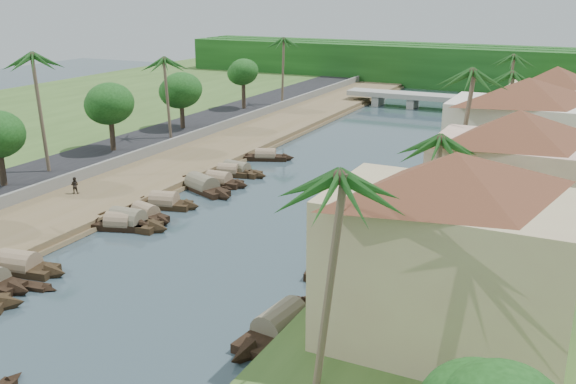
% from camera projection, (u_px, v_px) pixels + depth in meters
% --- Properties ---
extents(ground, '(220.00, 220.00, 0.00)m').
position_uv_depth(ground, '(168.00, 279.00, 43.55)').
color(ground, '#31424A').
rests_on(ground, ground).
extents(left_bank, '(10.00, 180.00, 0.80)m').
position_uv_depth(left_bank, '(157.00, 173.00, 67.26)').
color(left_bank, brown).
rests_on(left_bank, ground).
extents(right_bank, '(16.00, 180.00, 1.20)m').
position_uv_depth(right_bank, '(503.00, 221.00, 52.57)').
color(right_bank, '#355321').
rests_on(right_bank, ground).
extents(road, '(8.00, 180.00, 1.40)m').
position_uv_depth(road, '(94.00, 161.00, 70.72)').
color(road, black).
rests_on(road, ground).
extents(retaining_wall, '(0.40, 180.00, 1.10)m').
position_uv_depth(retaining_wall, '(125.00, 160.00, 68.73)').
color(retaining_wall, slate).
rests_on(retaining_wall, left_bank).
extents(treeline, '(120.00, 14.00, 8.00)m').
position_uv_depth(treeline, '(466.00, 67.00, 128.03)').
color(treeline, '#123A0F').
rests_on(treeline, ground).
extents(bridge, '(28.00, 4.00, 2.40)m').
position_uv_depth(bridge, '(431.00, 99.00, 104.73)').
color(bridge, gray).
rests_on(bridge, ground).
extents(building_near, '(14.85, 14.85, 10.20)m').
position_uv_depth(building_near, '(449.00, 249.00, 31.97)').
color(building_near, tan).
rests_on(building_near, right_bank).
extents(building_mid, '(14.11, 14.11, 9.70)m').
position_uv_depth(building_mid, '(513.00, 177.00, 45.34)').
color(building_mid, beige).
rests_on(building_mid, right_bank).
extents(building_far, '(15.59, 15.59, 10.20)m').
position_uv_depth(building_far, '(523.00, 134.00, 57.68)').
color(building_far, beige).
rests_on(building_far, right_bank).
extents(building_distant, '(12.62, 12.62, 9.20)m').
position_uv_depth(building_distant, '(553.00, 105.00, 74.55)').
color(building_distant, tan).
rests_on(building_distant, right_bank).
extents(sampan_4, '(7.98, 2.93, 2.22)m').
position_uv_depth(sampan_4, '(19.00, 266.00, 44.55)').
color(sampan_4, black).
rests_on(sampan_4, ground).
extents(sampan_5, '(6.31, 3.31, 2.00)m').
position_uv_depth(sampan_5, '(119.00, 224.00, 52.51)').
color(sampan_5, black).
rests_on(sampan_5, ground).
extents(sampan_6, '(8.15, 2.41, 2.38)m').
position_uv_depth(sampan_6, '(127.00, 222.00, 52.92)').
color(sampan_6, black).
rests_on(sampan_6, ground).
extents(sampan_7, '(6.72, 3.04, 1.82)m').
position_uv_depth(sampan_7, '(146.00, 214.00, 55.01)').
color(sampan_7, black).
rests_on(sampan_7, ground).
extents(sampan_8, '(7.08, 3.18, 2.15)m').
position_uv_depth(sampan_8, '(164.00, 203.00, 57.69)').
color(sampan_8, black).
rests_on(sampan_8, ground).
extents(sampan_9, '(9.45, 5.39, 2.37)m').
position_uv_depth(sampan_9, '(202.00, 186.00, 62.58)').
color(sampan_9, black).
rests_on(sampan_9, ground).
extents(sampan_10, '(6.44, 2.70, 1.80)m').
position_uv_depth(sampan_10, '(228.00, 172.00, 67.52)').
color(sampan_10, black).
rests_on(sampan_10, ground).
extents(sampan_11, '(6.94, 1.83, 2.02)m').
position_uv_depth(sampan_11, '(219.00, 181.00, 64.33)').
color(sampan_11, black).
rests_on(sampan_11, ground).
extents(sampan_12, '(8.13, 2.48, 1.95)m').
position_uv_depth(sampan_12, '(237.00, 170.00, 68.21)').
color(sampan_12, black).
rests_on(sampan_12, ground).
extents(sampan_13, '(6.88, 3.90, 1.92)m').
position_uv_depth(sampan_13, '(266.00, 157.00, 73.73)').
color(sampan_13, black).
rests_on(sampan_13, ground).
extents(sampan_14, '(2.85, 9.64, 2.29)m').
position_uv_depth(sampan_14, '(280.00, 324.00, 36.77)').
color(sampan_14, black).
rests_on(sampan_14, ground).
extents(sampan_15, '(2.58, 8.41, 2.22)m').
position_uv_depth(sampan_15, '(329.00, 261.00, 45.38)').
color(sampan_15, black).
rests_on(sampan_15, ground).
extents(sampan_16, '(3.87, 8.83, 2.14)m').
position_uv_depth(sampan_16, '(408.00, 195.00, 59.85)').
color(sampan_16, black).
rests_on(sampan_16, ground).
extents(canoe_1, '(5.63, 1.78, 0.90)m').
position_uv_depth(canoe_1, '(22.00, 285.00, 42.40)').
color(canoe_1, black).
rests_on(canoe_1, ground).
extents(canoe_2, '(5.01, 1.64, 0.72)m').
position_uv_depth(canoe_2, '(215.00, 185.00, 64.06)').
color(canoe_2, black).
rests_on(canoe_2, ground).
extents(palm_0, '(3.20, 3.20, 11.90)m').
position_uv_depth(palm_0, '(324.00, 179.00, 26.40)').
color(palm_0, brown).
rests_on(palm_0, ground).
extents(palm_1, '(3.20, 3.20, 10.08)m').
position_uv_depth(palm_1, '(440.00, 141.00, 40.75)').
color(palm_1, brown).
rests_on(palm_1, ground).
extents(palm_2, '(3.20, 3.20, 13.05)m').
position_uv_depth(palm_2, '(464.00, 75.00, 50.20)').
color(palm_2, brown).
rests_on(palm_2, ground).
extents(palm_3, '(3.20, 3.20, 11.05)m').
position_uv_depth(palm_3, '(506.00, 75.00, 64.74)').
color(palm_3, brown).
rests_on(palm_3, ground).
extents(palm_5, '(3.20, 3.20, 12.99)m').
position_uv_depth(palm_5, '(35.00, 58.00, 60.90)').
color(palm_5, brown).
rests_on(palm_5, ground).
extents(palm_6, '(3.20, 3.20, 11.04)m').
position_uv_depth(palm_6, '(166.00, 61.00, 75.87)').
color(palm_6, brown).
rests_on(palm_6, ground).
extents(palm_7, '(3.20, 3.20, 11.12)m').
position_uv_depth(palm_7, '(511.00, 58.00, 80.81)').
color(palm_7, brown).
rests_on(palm_7, ground).
extents(palm_8, '(3.20, 3.20, 11.60)m').
position_uv_depth(palm_8, '(282.00, 41.00, 98.97)').
color(palm_8, brown).
rests_on(palm_8, ground).
extents(tree_3, '(5.29, 5.29, 7.44)m').
position_uv_depth(tree_3, '(110.00, 105.00, 71.05)').
color(tree_3, '#423225').
rests_on(tree_3, ground).
extents(tree_4, '(5.28, 5.28, 7.07)m').
position_uv_depth(tree_4, '(181.00, 91.00, 82.79)').
color(tree_4, '#423225').
rests_on(tree_4, ground).
extents(tree_5, '(4.37, 4.37, 7.30)m').
position_uv_depth(tree_5, '(243.00, 73.00, 96.45)').
color(tree_5, '#423225').
rests_on(tree_5, ground).
extents(person_far, '(0.92, 0.82, 1.55)m').
position_uv_depth(person_far, '(75.00, 185.00, 58.95)').
color(person_far, '#2D251F').
rests_on(person_far, left_bank).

